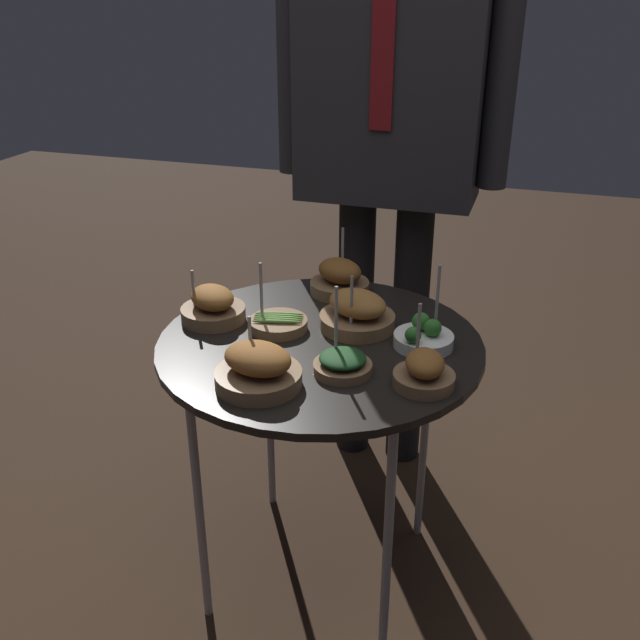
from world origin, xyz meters
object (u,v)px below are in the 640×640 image
(bowl_roast_far_rim, at_px, (258,369))
(bowl_roast_front_left, at_px, (213,306))
(bowl_roast_front_right, at_px, (424,371))
(bowl_broccoli_near_rim, at_px, (423,337))
(bowl_roast_back_left, at_px, (357,313))
(waiter_figure, at_px, (391,109))
(bowl_asparagus_center, at_px, (278,323))
(bowl_roast_mid_right, at_px, (340,279))
(bowl_spinach_mid_left, at_px, (342,363))
(serving_cart, at_px, (320,358))

(bowl_roast_far_rim, bearing_deg, bowl_roast_front_left, 131.15)
(bowl_roast_front_right, height_order, bowl_broccoli_near_rim, bowl_broccoli_near_rim)
(bowl_roast_back_left, height_order, bowl_roast_far_rim, bowl_roast_back_left)
(waiter_figure, bearing_deg, bowl_asparagus_center, -102.79)
(bowl_asparagus_center, bearing_deg, bowl_roast_front_left, -179.84)
(bowl_broccoli_near_rim, bearing_deg, bowl_roast_front_right, -79.42)
(bowl_roast_back_left, relative_size, bowl_roast_far_rim, 1.01)
(bowl_roast_back_left, relative_size, bowl_broccoli_near_rim, 0.97)
(bowl_roast_mid_right, height_order, waiter_figure, waiter_figure)
(bowl_spinach_mid_left, height_order, bowl_roast_front_right, bowl_spinach_mid_left)
(bowl_asparagus_center, relative_size, bowl_roast_front_right, 0.98)
(bowl_roast_far_rim, bearing_deg, bowl_roast_mid_right, 87.30)
(bowl_broccoli_near_rim, bearing_deg, bowl_roast_far_rim, -136.70)
(bowl_asparagus_center, height_order, bowl_roast_far_rim, bowl_asparagus_center)
(bowl_roast_front_left, distance_m, waiter_figure, 0.72)
(bowl_roast_far_rim, relative_size, bowl_spinach_mid_left, 0.98)
(bowl_roast_back_left, bearing_deg, serving_cart, -124.68)
(serving_cart, xyz_separation_m, bowl_roast_front_right, (0.25, -0.12, 0.07))
(bowl_asparagus_center, xyz_separation_m, bowl_roast_mid_right, (0.07, 0.24, 0.02))
(bowl_roast_mid_right, xyz_separation_m, waiter_figure, (0.05, 0.30, 0.37))
(serving_cart, xyz_separation_m, bowl_roast_far_rim, (-0.06, -0.22, 0.08))
(serving_cart, bearing_deg, bowl_spinach_mid_left, -54.37)
(bowl_asparagus_center, bearing_deg, bowl_spinach_mid_left, -36.77)
(bowl_roast_far_rim, bearing_deg, bowl_broccoli_near_rim, 43.30)
(bowl_asparagus_center, bearing_deg, bowl_roast_front_right, -22.17)
(bowl_roast_front_right, bearing_deg, bowl_roast_mid_right, 126.22)
(bowl_spinach_mid_left, relative_size, bowl_broccoli_near_rim, 0.98)
(bowl_spinach_mid_left, distance_m, bowl_broccoli_near_rim, 0.21)
(bowl_roast_mid_right, bearing_deg, waiter_figure, 80.79)
(bowl_broccoli_near_rim, bearing_deg, bowl_asparagus_center, -176.90)
(waiter_figure, bearing_deg, bowl_roast_front_left, -117.63)
(bowl_asparagus_center, height_order, bowl_spinach_mid_left, bowl_spinach_mid_left)
(bowl_roast_front_left, height_order, waiter_figure, waiter_figure)
(bowl_broccoli_near_rim, bearing_deg, bowl_roast_front_left, -177.87)
(bowl_roast_back_left, bearing_deg, bowl_spinach_mid_left, -83.10)
(bowl_broccoli_near_rim, bearing_deg, serving_cart, -169.02)
(bowl_roast_front_right, distance_m, bowl_broccoli_near_rim, 0.17)
(bowl_roast_mid_right, relative_size, bowl_spinach_mid_left, 0.90)
(bowl_roast_mid_right, height_order, bowl_broccoli_near_rim, bowl_broccoli_near_rim)
(bowl_broccoli_near_rim, xyz_separation_m, bowl_roast_front_left, (-0.49, -0.02, 0.01))
(serving_cart, bearing_deg, bowl_asparagus_center, 166.93)
(bowl_roast_mid_right, bearing_deg, bowl_roast_front_right, -53.78)
(bowl_roast_front_left, bearing_deg, waiter_figure, 62.37)
(serving_cart, height_order, bowl_broccoli_near_rim, bowl_broccoli_near_rim)
(bowl_roast_far_rim, bearing_deg, bowl_spinach_mid_left, 34.74)
(bowl_roast_far_rim, xyz_separation_m, bowl_spinach_mid_left, (0.14, 0.10, -0.02))
(bowl_asparagus_center, bearing_deg, bowl_roast_back_left, 20.40)
(bowl_roast_back_left, xyz_separation_m, bowl_roast_far_rim, (-0.12, -0.31, -0.00))
(serving_cart, xyz_separation_m, bowl_roast_back_left, (0.06, 0.09, 0.08))
(bowl_roast_back_left, relative_size, waiter_figure, 0.10)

